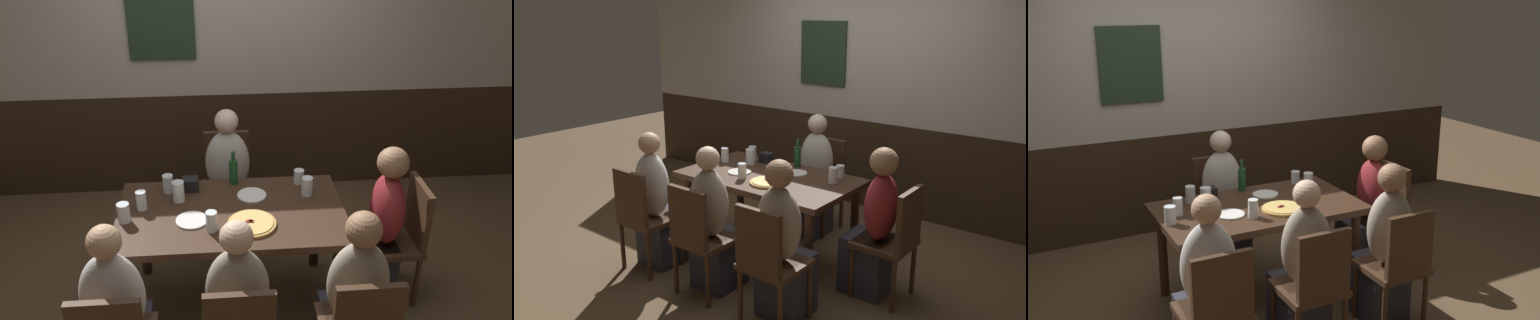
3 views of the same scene
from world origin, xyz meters
The scene contains 21 objects.
ground_plane centered at (0.00, 0.00, 0.00)m, with size 12.00×12.00×0.00m, color brown.
wall_back centered at (0.00, 1.65, 1.30)m, with size 6.40×0.13×2.60m.
dining_table centered at (0.00, 0.00, 0.65)m, with size 1.48×0.85×0.74m.
chair_head_east centered at (1.15, 0.00, 0.50)m, with size 0.40×0.40×0.88m.
chair_mid_far centered at (0.00, 0.84, 0.50)m, with size 0.40×0.40×0.88m.
person_right_near centered at (0.65, -0.68, 0.49)m, with size 0.34×0.37×1.16m.
person_head_east centered at (0.99, 0.00, 0.49)m, with size 0.37×0.34×1.15m.
person_mid_far centered at (0.00, 0.68, 0.48)m, with size 0.34×0.37×1.15m.
person_mid_near centered at (0.00, -0.68, 0.48)m, with size 0.34×0.37×1.14m.
pizza centered at (0.12, -0.17, 0.75)m, with size 0.31×0.31×0.03m.
beer_glass_half centered at (0.49, 0.33, 0.79)m, with size 0.07×0.07×0.10m.
pint_glass_pale centered at (-0.58, 0.08, 0.80)m, with size 0.07×0.07×0.13m.
pint_glass_stout centered at (0.52, 0.17, 0.80)m, with size 0.08×0.08×0.13m.
tumbler_water centered at (-0.42, 0.28, 0.80)m, with size 0.07×0.07×0.13m.
beer_glass_tall centered at (-0.35, 0.16, 0.80)m, with size 0.08×0.08×0.14m.
pint_glass_amber centered at (-0.68, -0.06, 0.80)m, with size 0.08×0.08×0.13m.
highball_clear centered at (-0.13, -0.20, 0.80)m, with size 0.07×0.07×0.13m.
beer_bottle_green centered at (0.03, 0.36, 0.84)m, with size 0.06×0.06×0.25m.
plate_white_large centered at (-0.25, -0.09, 0.75)m, with size 0.20×0.20×0.01m, color white.
plate_white_small centered at (0.15, 0.18, 0.75)m, with size 0.20×0.20×0.01m, color white.
condiment_caddy centered at (-0.27, 0.30, 0.79)m, with size 0.11×0.09×0.09m, color black.
Camera 1 is at (-0.08, -2.89, 2.61)m, focal length 37.01 mm.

